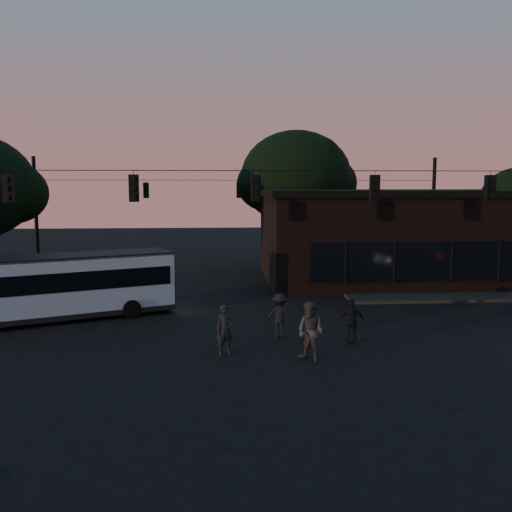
{
  "coord_description": "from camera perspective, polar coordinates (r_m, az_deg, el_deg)",
  "views": [
    {
      "loc": [
        -1.47,
        -17.33,
        5.64
      ],
      "look_at": [
        0.0,
        4.0,
        3.0
      ],
      "focal_mm": 40.0,
      "sensor_mm": 36.0,
      "label": 1
    }
  ],
  "objects": [
    {
      "name": "ground",
      "position": [
        18.28,
        0.88,
        -10.93
      ],
      "size": [
        120.0,
        120.0,
        0.0
      ],
      "primitive_type": "plane",
      "color": "black",
      "rests_on": "ground"
    },
    {
      "name": "sidewalk_far_right",
      "position": [
        34.55,
        19.08,
        -2.62
      ],
      "size": [
        14.0,
        10.0,
        0.15
      ],
      "primitive_type": "cube",
      "color": "black",
      "rests_on": "ground"
    },
    {
      "name": "building",
      "position": [
        35.03,
        13.47,
        2.04
      ],
      "size": [
        15.4,
        10.41,
        5.4
      ],
      "color": "black",
      "rests_on": "ground"
    },
    {
      "name": "tree_behind",
      "position": [
        39.71,
        4.01,
        7.82
      ],
      "size": [
        7.6,
        7.6,
        9.43
      ],
      "color": "black",
      "rests_on": "ground"
    },
    {
      "name": "signal_rig_near",
      "position": [
        21.41,
        0.0,
        3.85
      ],
      "size": [
        26.24,
        0.3,
        7.5
      ],
      "color": "black",
      "rests_on": "ground"
    },
    {
      "name": "signal_rig_far",
      "position": [
        37.38,
        -1.7,
        4.84
      ],
      "size": [
        26.24,
        0.3,
        7.5
      ],
      "color": "black",
      "rests_on": "ground"
    },
    {
      "name": "bus",
      "position": [
        25.31,
        -19.41,
        -2.67
      ],
      "size": [
        9.87,
        6.02,
        2.75
      ],
      "rotation": [
        0.0,
        0.0,
        0.42
      ],
      "color": "#9CB0C7",
      "rests_on": "ground"
    },
    {
      "name": "pedestrian_a",
      "position": [
        19.3,
        -3.12,
        -7.37
      ],
      "size": [
        0.7,
        0.56,
        1.68
      ],
      "primitive_type": "imported",
      "rotation": [
        0.0,
        0.0,
        0.28
      ],
      "color": "black",
      "rests_on": "ground"
    },
    {
      "name": "pedestrian_b",
      "position": [
        18.62,
        5.47,
        -7.54
      ],
      "size": [
        1.18,
        1.18,
        1.93
      ],
      "primitive_type": "imported",
      "rotation": [
        0.0,
        0.0,
        -0.79
      ],
      "color": "#3A3934",
      "rests_on": "ground"
    },
    {
      "name": "pedestrian_c",
      "position": [
        20.77,
        9.55,
        -6.47
      ],
      "size": [
        0.98,
        0.46,
        1.64
      ],
      "primitive_type": "imported",
      "rotation": [
        0.0,
        0.0,
        3.08
      ],
      "color": "black",
      "rests_on": "ground"
    },
    {
      "name": "pedestrian_d",
      "position": [
        21.34,
        2.39,
        -5.98
      ],
      "size": [
        1.15,
        0.75,
        1.67
      ],
      "primitive_type": "imported",
      "rotation": [
        0.0,
        0.0,
        3.01
      ],
      "color": "black",
      "rests_on": "ground"
    }
  ]
}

